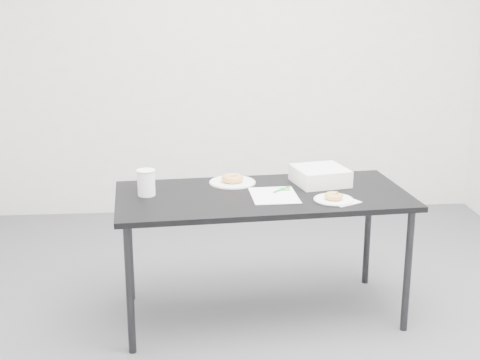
{
  "coord_description": "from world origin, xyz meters",
  "views": [
    {
      "loc": [
        -0.34,
        -3.23,
        1.74
      ],
      "look_at": [
        -0.07,
        0.02,
        0.82
      ],
      "focal_mm": 50.0,
      "sensor_mm": 36.0,
      "label": 1
    }
  ],
  "objects": [
    {
      "name": "pen",
      "position": [
        0.17,
        0.19,
        0.71
      ],
      "size": [
        0.11,
        0.11,
        0.01
      ],
      "primitive_type": "cylinder",
      "rotation": [
        0.0,
        1.57,
        0.78
      ],
      "color": "#0D9151",
      "rests_on": "scorecard"
    },
    {
      "name": "logo_patch",
      "position": [
        0.19,
        0.2,
        0.71
      ],
      "size": [
        0.05,
        0.05,
        0.0
      ],
      "primitive_type": "cube",
      "rotation": [
        0.0,
        0.0,
        0.03
      ],
      "color": "green",
      "rests_on": "scorecard"
    },
    {
      "name": "donut_far",
      "position": [
        -0.09,
        0.36,
        0.73
      ],
      "size": [
        0.16,
        0.16,
        0.04
      ],
      "primitive_type": "torus",
      "rotation": [
        0.0,
        0.0,
        0.41
      ],
      "color": "#D58E43",
      "rests_on": "plate_far"
    },
    {
      "name": "scorecard",
      "position": [
        0.12,
        0.1,
        0.7
      ],
      "size": [
        0.25,
        0.31,
        0.0
      ],
      "primitive_type": "cube",
      "rotation": [
        0.0,
        0.0,
        0.03
      ],
      "color": "white",
      "rests_on": "table"
    },
    {
      "name": "plate_far",
      "position": [
        -0.09,
        0.36,
        0.71
      ],
      "size": [
        0.26,
        0.26,
        0.01
      ],
      "primitive_type": "cylinder",
      "color": "white",
      "rests_on": "table"
    },
    {
      "name": "table",
      "position": [
        0.06,
        0.14,
        0.65
      ],
      "size": [
        1.6,
        0.84,
        0.7
      ],
      "rotation": [
        0.0,
        0.0,
        0.08
      ],
      "color": "black",
      "rests_on": "floor"
    },
    {
      "name": "bakery_box",
      "position": [
        0.4,
        0.31,
        0.75
      ],
      "size": [
        0.33,
        0.33,
        0.09
      ],
      "primitive_type": "cube",
      "rotation": [
        0.0,
        0.0,
        0.22
      ],
      "color": "white",
      "rests_on": "table"
    },
    {
      "name": "coffee_cup",
      "position": [
        -0.55,
        0.16,
        0.77
      ],
      "size": [
        0.09,
        0.09,
        0.14
      ],
      "primitive_type": "cylinder",
      "color": "white",
      "rests_on": "table"
    },
    {
      "name": "napkin",
      "position": [
        0.45,
        -0.03,
        0.71
      ],
      "size": [
        0.19,
        0.19,
        0.0
      ],
      "primitive_type": "cube",
      "rotation": [
        0.0,
        0.0,
        0.5
      ],
      "color": "white",
      "rests_on": "table"
    },
    {
      "name": "floor",
      "position": [
        0.0,
        0.0,
        0.0
      ],
      "size": [
        4.0,
        4.0,
        0.0
      ],
      "primitive_type": "plane",
      "color": "#4D4D52",
      "rests_on": "ground"
    },
    {
      "name": "wall_back",
      "position": [
        0.0,
        2.0,
        1.35
      ],
      "size": [
        4.0,
        0.02,
        2.7
      ],
      "primitive_type": "cube",
      "color": "white",
      "rests_on": "floor"
    },
    {
      "name": "plate_near",
      "position": [
        0.41,
        -0.01,
        0.71
      ],
      "size": [
        0.21,
        0.21,
        0.01
      ],
      "primitive_type": "cylinder",
      "color": "white",
      "rests_on": "napkin"
    },
    {
      "name": "donut_near",
      "position": [
        0.41,
        -0.01,
        0.73
      ],
      "size": [
        0.12,
        0.12,
        0.03
      ],
      "primitive_type": "torus",
      "rotation": [
        0.0,
        0.0,
        0.37
      ],
      "color": "#D58E43",
      "rests_on": "plate_near"
    },
    {
      "name": "cup_lid",
      "position": [
        0.34,
        0.38,
        0.71
      ],
      "size": [
        0.09,
        0.09,
        0.01
      ],
      "primitive_type": "cylinder",
      "color": "white",
      "rests_on": "table"
    }
  ]
}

